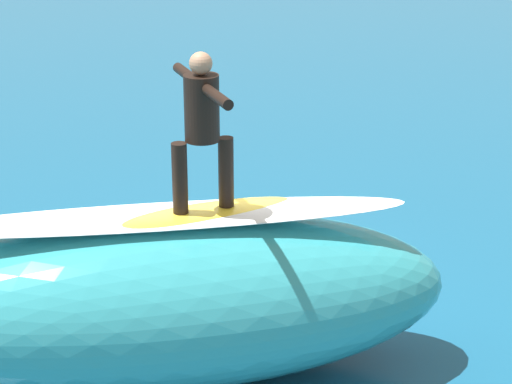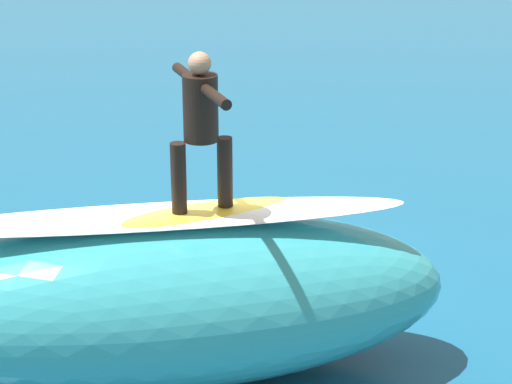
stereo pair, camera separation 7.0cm
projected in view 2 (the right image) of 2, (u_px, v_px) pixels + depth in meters
The scene contains 9 objects.
ground_plane at pixel (201, 303), 12.20m from camera, with size 120.00×120.00×0.00m, color #145175.
wave_crest at pixel (160, 300), 10.25m from camera, with size 6.30×2.21×1.88m, color teal.
wave_foam_lip at pixel (157, 216), 9.90m from camera, with size 5.35×0.77×0.08m, color white.
surfboard_riding at pixel (203, 213), 9.97m from camera, with size 2.07×0.55×0.10m, color yellow.
surfer_riding at pixel (201, 120), 9.60m from camera, with size 0.93×1.41×1.68m.
surfboard_paddling at pixel (293, 232), 14.24m from camera, with size 1.90×0.57×0.07m, color yellow.
surfer_paddling at pixel (299, 225), 14.08m from camera, with size 1.38×1.23×0.30m.
foam_patch_near at pixel (104, 313), 11.76m from camera, with size 0.75×0.66×0.17m, color white.
foam_patch_mid at pixel (42, 236), 14.06m from camera, with size 0.54×0.38×0.10m, color white.
Camera 2 is at (-2.68, 10.56, 5.73)m, focal length 66.53 mm.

